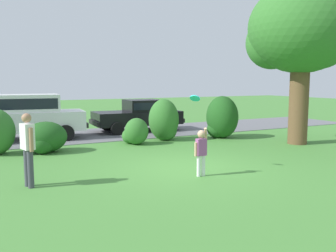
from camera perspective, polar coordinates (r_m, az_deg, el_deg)
ground_plane at (r=10.61m, az=2.96°, el=-6.51°), size 80.00×80.00×0.00m
driveway_strip at (r=17.41m, az=-9.66°, el=-1.25°), size 28.00×4.40×0.02m
oak_tree_large at (r=15.53m, az=19.84°, el=13.41°), size 4.19×4.08×6.24m
shrub_centre_left at (r=13.43m, az=-18.52°, el=-1.80°), size 1.46×1.31×1.08m
shrub_centre at (r=14.47m, az=-5.14°, el=-1.01°), size 0.95×1.07×1.04m
shrub_centre_right at (r=15.38m, az=-0.59°, el=0.65°), size 1.27×1.26×1.73m
shrub_far_end at (r=16.19m, az=8.28°, el=1.14°), size 1.34×1.50×1.83m
parked_sedan at (r=18.19m, az=-4.52°, el=1.84°), size 4.48×2.26×1.56m
parked_suv at (r=16.48m, az=-20.83°, el=1.67°), size 4.84×2.41×1.92m
child_thrower at (r=9.61m, az=5.16°, el=-3.58°), size 0.46×0.26×1.29m
frisbee at (r=9.97m, az=4.19°, el=4.31°), size 0.31×0.27×0.25m
adult_onlooker at (r=9.13m, az=-20.91°, el=-2.88°), size 0.31×0.51×1.74m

